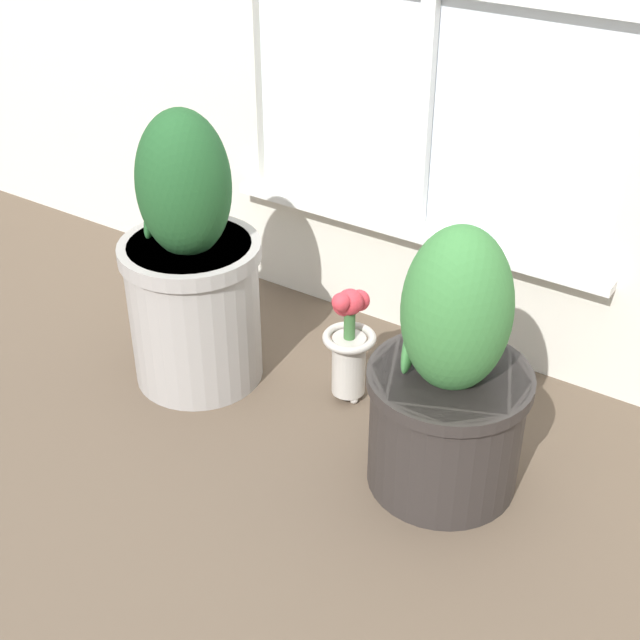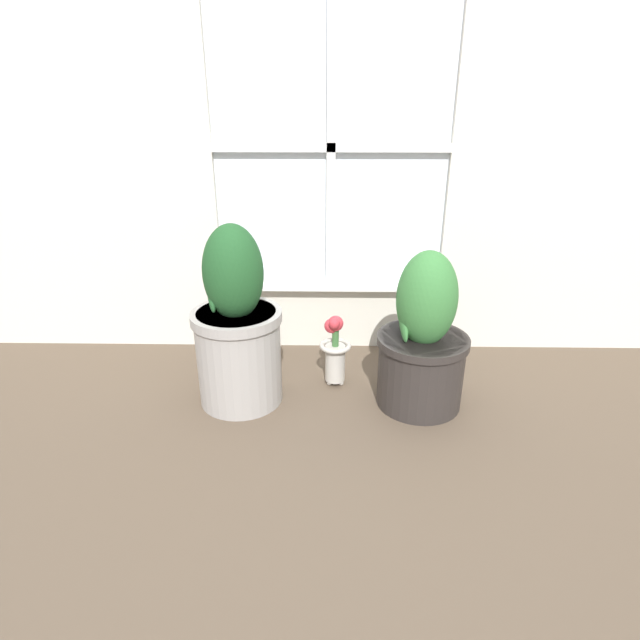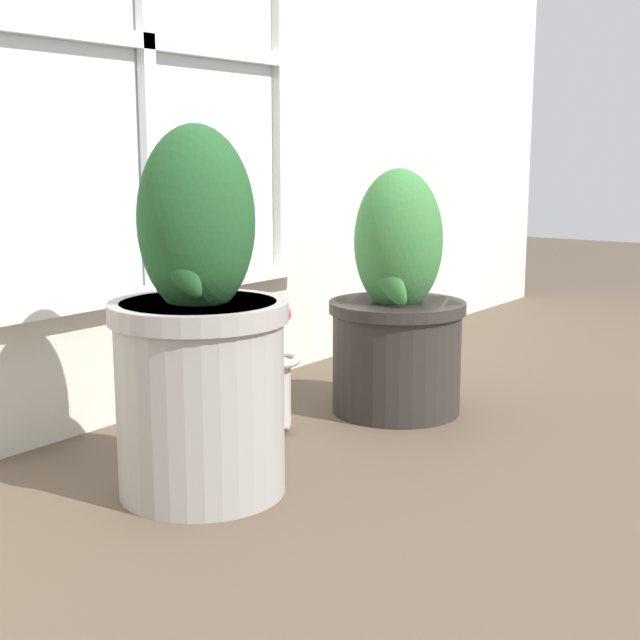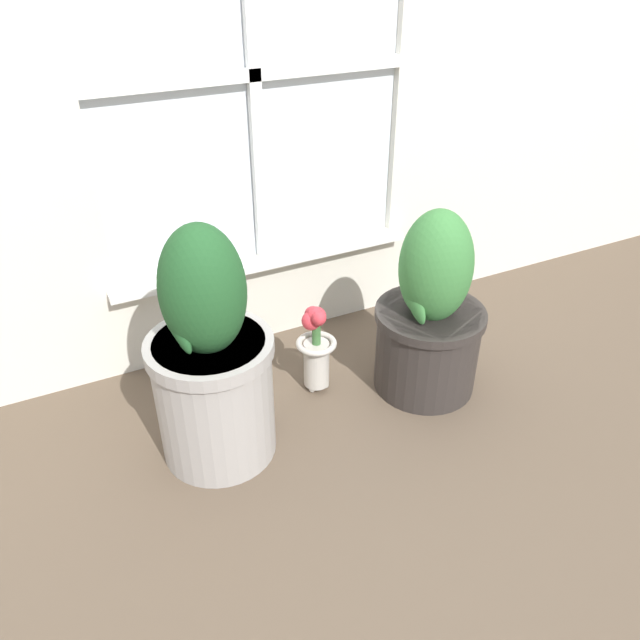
{
  "view_description": "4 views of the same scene",
  "coord_description": "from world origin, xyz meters",
  "views": [
    {
      "loc": [
        0.89,
        -1.13,
        1.29
      ],
      "look_at": [
        -0.01,
        0.24,
        0.25
      ],
      "focal_mm": 50.0,
      "sensor_mm": 36.0,
      "label": 1
    },
    {
      "loc": [
        -0.01,
        -1.43,
        1.04
      ],
      "look_at": [
        -0.04,
        0.25,
        0.31
      ],
      "focal_mm": 28.0,
      "sensor_mm": 36.0,
      "label": 2
    },
    {
      "loc": [
        -1.48,
        -0.91,
        0.62
      ],
      "look_at": [
        0.04,
        0.2,
        0.27
      ],
      "focal_mm": 50.0,
      "sensor_mm": 36.0,
      "label": 3
    },
    {
      "loc": [
        -0.65,
        -1.07,
        1.24
      ],
      "look_at": [
        -0.01,
        0.23,
        0.31
      ],
      "focal_mm": 35.0,
      "sensor_mm": 36.0,
      "label": 4
    }
  ],
  "objects": [
    {
      "name": "ground_plane",
      "position": [
        0.0,
        0.0,
        0.0
      ],
      "size": [
        10.0,
        10.0,
        0.0
      ],
      "primitive_type": "plane",
      "color": "brown"
    },
    {
      "name": "potted_plant_left",
      "position": [
        -0.33,
        0.2,
        0.28
      ],
      "size": [
        0.33,
        0.33,
        0.67
      ],
      "color": "#9E9993",
      "rests_on": "ground_plane"
    },
    {
      "name": "potted_plant_right",
      "position": [
        0.33,
        0.19,
        0.24
      ],
      "size": [
        0.33,
        0.33,
        0.59
      ],
      "color": "#2D2826",
      "rests_on": "ground_plane"
    },
    {
      "name": "flower_vase",
      "position": [
        0.02,
        0.32,
        0.16
      ],
      "size": [
        0.12,
        0.12,
        0.3
      ],
      "color": "#BCB7AD",
      "rests_on": "ground_plane"
    }
  ]
}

